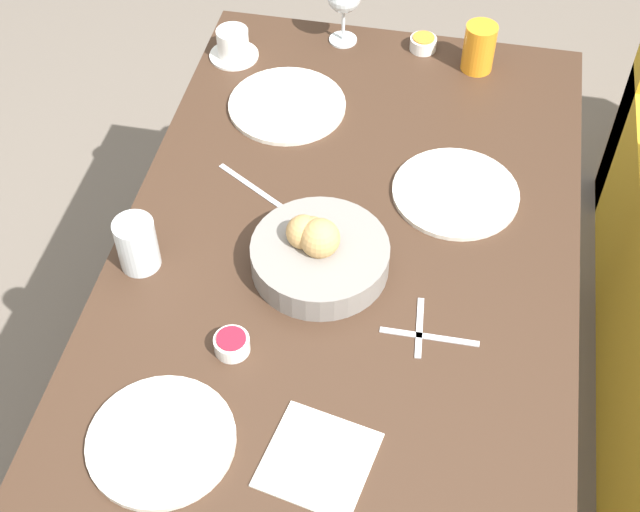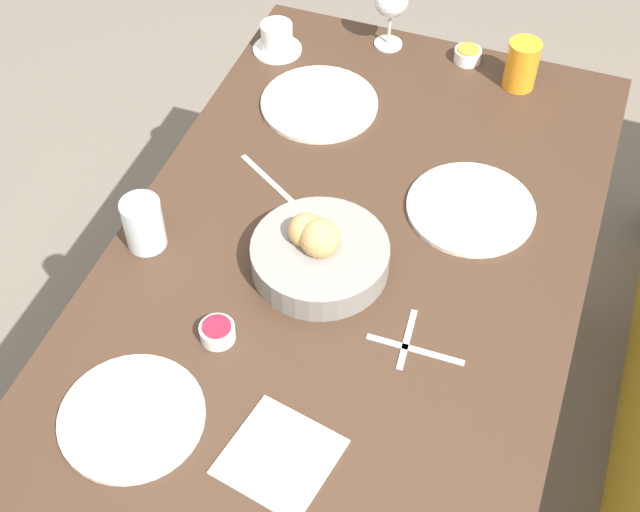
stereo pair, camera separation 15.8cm
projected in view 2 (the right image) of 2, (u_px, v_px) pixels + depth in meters
name	position (u px, v px, depth m)	size (l,w,h in m)	color
ground_plane	(336.00, 461.00, 2.15)	(10.00, 10.00, 0.00)	#6B6056
dining_table	(341.00, 300.00, 1.67)	(1.46, 0.84, 0.73)	#3D281C
bread_basket	(319.00, 252.00, 1.58)	(0.25, 0.25, 0.11)	gray
plate_near_left	(319.00, 103.00, 1.89)	(0.25, 0.25, 0.01)	silver
plate_near_right	(132.00, 417.00, 1.40)	(0.23, 0.23, 0.01)	silver
plate_far_center	(471.00, 208.00, 1.69)	(0.25, 0.25, 0.01)	silver
juice_glass	(522.00, 64.00, 1.90)	(0.07, 0.07, 0.11)	orange
water_tumbler	(144.00, 224.00, 1.60)	(0.07, 0.07, 0.10)	silver
wine_glass	(391.00, 2.00, 1.95)	(0.08, 0.08, 0.16)	silver
coffee_cup	(277.00, 39.00, 2.00)	(0.11, 0.11, 0.07)	white
jam_bowl_berry	(217.00, 332.00, 1.49)	(0.06, 0.06, 0.03)	white
jam_bowl_honey	(468.00, 55.00, 1.99)	(0.06, 0.06, 0.03)	white
fork_silver	(415.00, 350.00, 1.48)	(0.01, 0.17, 0.00)	#B7B7BC
knife_silver	(268.00, 179.00, 1.75)	(0.10, 0.15, 0.00)	#B7B7BC
spoon_coffee	(407.00, 339.00, 1.50)	(0.13, 0.02, 0.00)	#B7B7BC
napkin	(280.00, 457.00, 1.35)	(0.19, 0.19, 0.00)	silver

